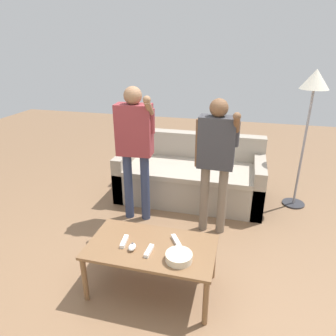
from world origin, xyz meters
TOP-DOWN VIEW (x-y plane):
  - ground_plane at (0.00, 0.00)m, footprint 12.00×12.00m
  - couch at (-0.08, 1.51)m, footprint 1.88×0.90m
  - coffee_table at (-0.10, -0.25)m, footprint 1.04×0.58m
  - snack_bowl at (0.16, -0.37)m, footprint 0.21×0.21m
  - game_remote_nunchuk at (-0.23, -0.34)m, footprint 0.06×0.09m
  - floor_lamp at (1.27, 1.61)m, footprint 0.32×0.32m
  - player_left at (-0.60, 0.80)m, footprint 0.47×0.31m
  - player_right at (0.29, 0.75)m, footprint 0.43×0.33m
  - game_remote_wand_near at (-0.32, -0.27)m, footprint 0.05×0.16m
  - game_remote_wand_far at (0.09, -0.16)m, footprint 0.12×0.16m
  - game_remote_wand_spare at (-0.09, -0.34)m, footprint 0.04×0.15m

SIDE VIEW (x-z plane):
  - ground_plane at x=0.00m, z-range 0.00..0.00m
  - couch at x=-0.08m, z-range -0.12..0.70m
  - coffee_table at x=-0.10m, z-range 0.17..0.61m
  - game_remote_wand_far at x=0.09m, z-range 0.44..0.47m
  - game_remote_wand_near at x=-0.32m, z-range 0.44..0.47m
  - game_remote_wand_spare at x=-0.09m, z-range 0.44..0.47m
  - game_remote_nunchuk at x=-0.23m, z-range 0.44..0.49m
  - snack_bowl at x=0.16m, z-range 0.44..0.50m
  - player_right at x=0.29m, z-range 0.19..1.67m
  - player_left at x=-0.60m, z-range 0.20..1.76m
  - floor_lamp at x=1.27m, z-range 0.60..2.30m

